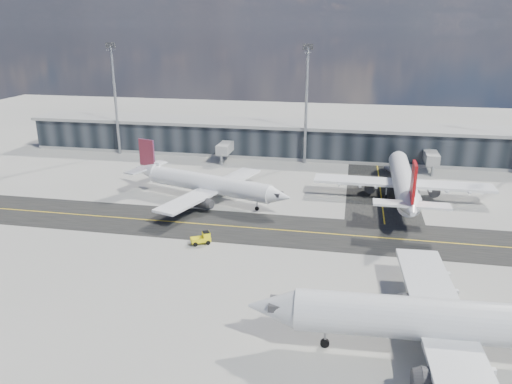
% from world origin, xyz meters
% --- Properties ---
extents(ground, '(300.00, 300.00, 0.00)m').
position_xyz_m(ground, '(0.00, 0.00, 0.00)').
color(ground, gray).
rests_on(ground, ground).
extents(taxiway_lanes, '(180.00, 63.00, 0.03)m').
position_xyz_m(taxiway_lanes, '(3.91, 10.74, 0.01)').
color(taxiway_lanes, black).
rests_on(taxiway_lanes, ground).
extents(terminal_concourse, '(152.00, 19.80, 8.80)m').
position_xyz_m(terminal_concourse, '(0.04, 54.93, 4.09)').
color(terminal_concourse, black).
rests_on(terminal_concourse, ground).
extents(floodlight_masts, '(102.50, 0.70, 28.90)m').
position_xyz_m(floodlight_masts, '(0.00, 48.00, 15.61)').
color(floodlight_masts, gray).
rests_on(floodlight_masts, ground).
extents(airliner_af, '(35.51, 30.64, 10.77)m').
position_xyz_m(airliner_af, '(-16.09, 16.04, 3.56)').
color(airliner_af, white).
rests_on(airliner_af, ground).
extents(airliner_redtail, '(34.92, 41.06, 12.20)m').
position_xyz_m(airliner_redtail, '(21.82, 23.56, 4.03)').
color(airliner_redtail, white).
rests_on(airliner_redtail, ground).
extents(airliner_near, '(44.67, 38.06, 13.24)m').
position_xyz_m(airliner_near, '(23.97, -26.47, 4.37)').
color(airliner_near, silver).
rests_on(airliner_near, ground).
extents(baggage_tug, '(3.40, 2.79, 1.93)m').
position_xyz_m(baggage_tug, '(-10.92, -3.90, 0.97)').
color(baggage_tug, yellow).
rests_on(baggage_tug, ground).
extents(service_van, '(5.05, 5.72, 1.47)m').
position_xyz_m(service_van, '(21.67, 44.00, 0.73)').
color(service_van, white).
rests_on(service_van, ground).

